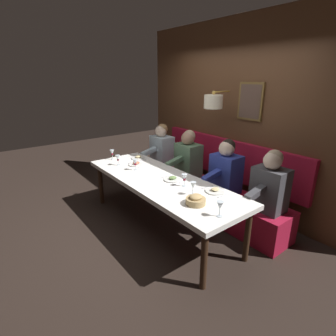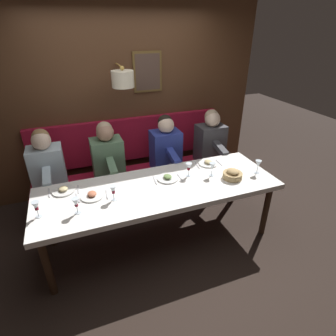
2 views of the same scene
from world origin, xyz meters
name	(u,v)px [view 1 (image 1 of 2)]	position (x,y,z in m)	size (l,w,h in m)	color
ground_plane	(160,226)	(0.00, 0.00, 0.00)	(12.00, 12.00, 0.00)	black
dining_table	(160,183)	(0.00, 0.00, 0.68)	(0.90, 2.63, 0.74)	white
banquette_bench	(204,196)	(0.89, 0.00, 0.23)	(0.52, 2.83, 0.45)	maroon
back_wall_panel	(233,122)	(1.46, 0.00, 1.37)	(0.59, 4.03, 2.90)	#51331E
diner_nearest	(270,183)	(0.88, -1.10, 0.82)	(0.60, 0.40, 0.79)	#3D3D42
diner_near	(226,168)	(0.88, -0.40, 0.82)	(0.60, 0.40, 0.79)	#283893
diner_middle	(188,155)	(0.88, 0.41, 0.82)	(0.60, 0.40, 0.79)	#567A5B
diner_far	(162,147)	(0.88, 1.15, 0.82)	(0.60, 0.40, 0.79)	silver
place_setting_0	(215,191)	(0.28, -0.75, 0.75)	(0.24, 0.32, 0.05)	silver
place_setting_1	(136,164)	(0.06, 0.71, 0.75)	(0.24, 0.32, 0.05)	white
place_setting_2	(173,179)	(0.12, -0.14, 0.75)	(0.24, 0.32, 0.05)	silver
place_setting_3	(138,158)	(0.26, 0.98, 0.75)	(0.24, 0.31, 0.05)	silver
wine_glass_0	(220,206)	(-0.12, -1.18, 0.86)	(0.07, 0.07, 0.16)	silver
wine_glass_1	(184,178)	(0.10, -0.39, 0.86)	(0.07, 0.07, 0.16)	silver
wine_glass_2	(135,163)	(-0.08, 0.51, 0.86)	(0.07, 0.07, 0.16)	silver
wine_glass_3	(112,153)	(-0.10, 1.21, 0.86)	(0.07, 0.07, 0.16)	silver
wine_glass_4	(193,186)	(0.01, -0.65, 0.86)	(0.07, 0.07, 0.16)	silver
wine_glass_5	(118,158)	(-0.17, 0.87, 0.86)	(0.07, 0.07, 0.16)	silver
bread_bowl	(196,200)	(-0.13, -0.84, 0.79)	(0.22, 0.22, 0.12)	tan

